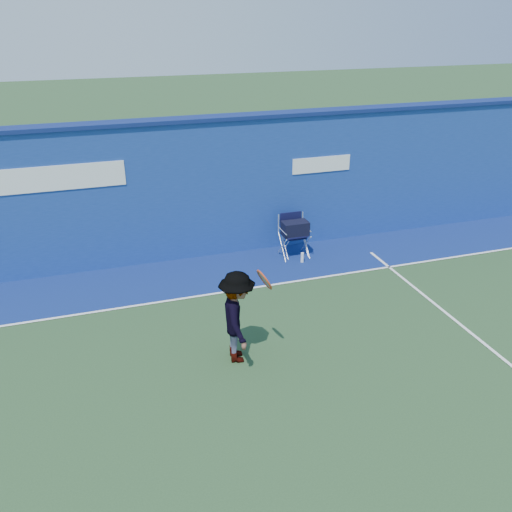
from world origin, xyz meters
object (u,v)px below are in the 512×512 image
object	(u,v)px
directors_chair_right	(295,244)
tennis_player	(237,317)
water_bottle	(302,258)
directors_chair_left	(294,239)

from	to	relation	value
directors_chair_right	tennis_player	distance (m)	4.21
directors_chair_right	tennis_player	xyz separation A→B (m)	(-2.35, -3.45, 0.51)
water_bottle	tennis_player	xyz separation A→B (m)	(-2.35, -3.01, 0.65)
directors_chair_left	tennis_player	world-z (taller)	tennis_player
directors_chair_left	directors_chair_right	bearing A→B (deg)	51.01
directors_chair_left	tennis_player	distance (m)	4.11
directors_chair_right	tennis_player	size ratio (longest dim) A/B	0.51
directors_chair_right	water_bottle	distance (m)	0.46
directors_chair_left	directors_chair_right	xyz separation A→B (m)	(0.05, 0.06, -0.15)
water_bottle	tennis_player	distance (m)	3.87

